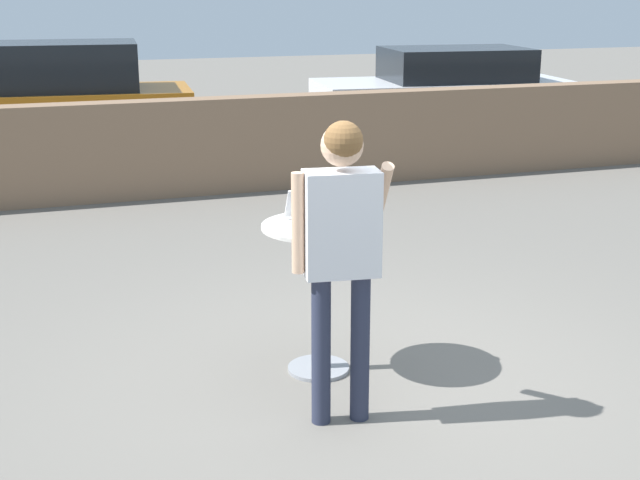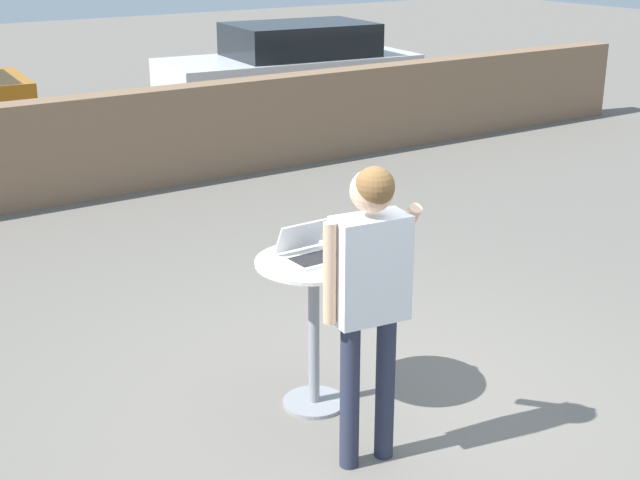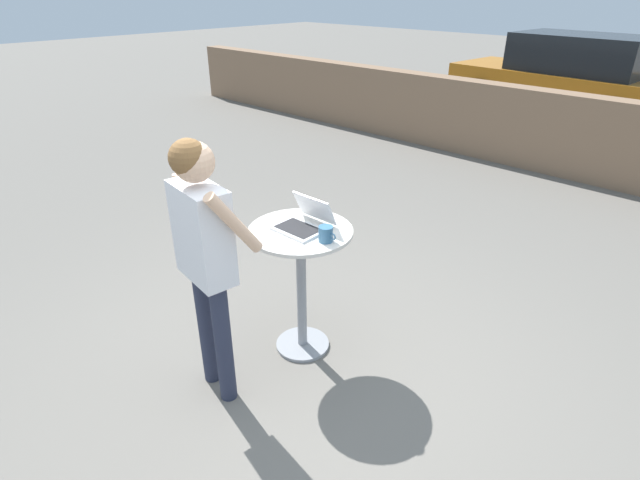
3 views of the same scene
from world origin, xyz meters
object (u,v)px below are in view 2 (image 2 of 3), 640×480
object	(u,v)px
laptop	(310,251)
cafe_table	(314,305)
parked_car_near_street	(292,68)
standing_person	(370,279)
coffee_mug	(347,245)

from	to	relation	value
laptop	cafe_table	bearing A→B (deg)	-88.04
cafe_table	parked_car_near_street	bearing A→B (deg)	58.88
standing_person	parked_car_near_street	distance (m)	9.86
parked_car_near_street	cafe_table	bearing A→B (deg)	-121.12
laptop	coffee_mug	xyz separation A→B (m)	(0.24, -0.04, 0.01)
laptop	coffee_mug	bearing A→B (deg)	-9.47
standing_person	cafe_table	bearing A→B (deg)	81.93
laptop	standing_person	bearing A→B (deg)	-97.60
coffee_mug	standing_person	world-z (taller)	standing_person
coffee_mug	standing_person	xyz separation A→B (m)	(-0.34, -0.69, 0.08)
cafe_table	laptop	size ratio (longest dim) A/B	2.92
coffee_mug	parked_car_near_street	bearing A→B (deg)	60.20
laptop	parked_car_near_street	world-z (taller)	parked_car_near_street
laptop	parked_car_near_street	size ratio (longest dim) A/B	0.08
parked_car_near_street	laptop	bearing A→B (deg)	-121.24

